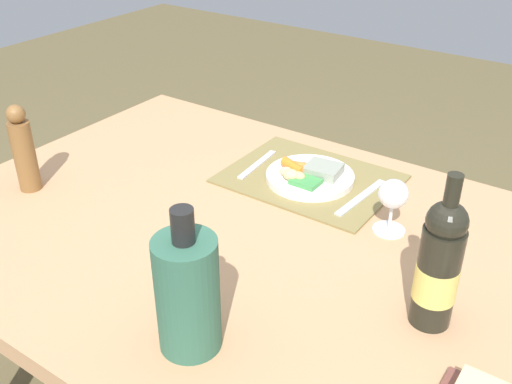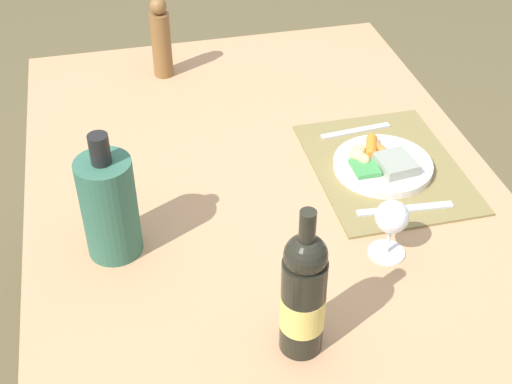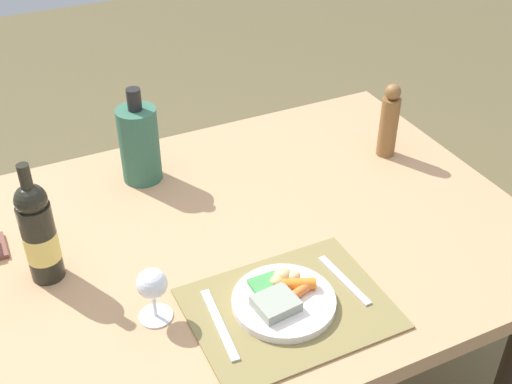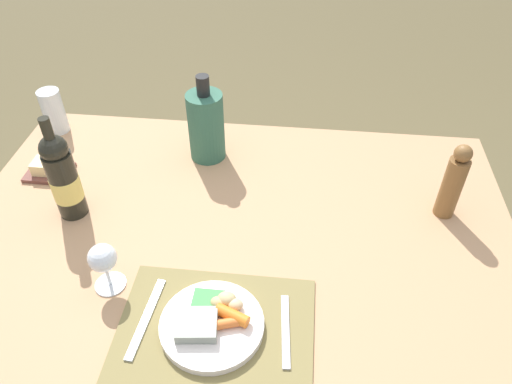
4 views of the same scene
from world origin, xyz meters
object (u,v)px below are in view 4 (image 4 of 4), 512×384
butter_dish (48,169)px  dinner_plate (212,322)px  wine_bottle (63,177)px  wine_glass (103,260)px  dining_table (235,255)px  fork (146,318)px  cooler_bottle (206,125)px  pepper_mill (453,183)px  knife (286,330)px  water_tumbler (54,114)px

butter_dish → dinner_plate: bearing=-39.1°
wine_bottle → wine_glass: bearing=-52.0°
dining_table → wine_glass: wine_glass is taller
fork → cooler_bottle: size_ratio=0.77×
cooler_bottle → wine_glass: cooler_bottle is taller
cooler_bottle → pepper_mill: cooler_bottle is taller
knife → wine_bottle: bearing=147.5°
fork → pepper_mill: pepper_mill is taller
water_tumbler → knife: bearing=-40.7°
knife → pepper_mill: pepper_mill is taller
fork → butter_dish: 0.64m
dining_table → dinner_plate: bearing=-91.5°
butter_dish → wine_glass: bearing=-50.1°
wine_glass → pepper_mill: bearing=22.3°
fork → knife: size_ratio=1.17×
knife → wine_bottle: wine_bottle is taller
fork → water_tumbler: (-0.50, 0.70, 0.06)m
knife → cooler_bottle: (-0.28, 0.61, 0.10)m
dinner_plate → wine_bottle: bearing=144.0°
knife → wine_glass: (-0.42, 0.08, 0.08)m
cooler_bottle → butter_dish: bearing=-162.5°
wine_bottle → butter_dish: bearing=132.7°
wine_bottle → cooler_bottle: bearing=42.6°
wine_bottle → butter_dish: (-0.14, 0.15, -0.11)m
cooler_bottle → wine_glass: (-0.14, -0.53, -0.02)m
dinner_plate → wine_glass: size_ratio=1.75×
dining_table → cooler_bottle: 0.41m
pepper_mill → wine_glass: pepper_mill is taller
butter_dish → wine_glass: size_ratio=1.00×
water_tumbler → wine_glass: 0.73m
wine_bottle → water_tumbler: 0.44m
wine_bottle → wine_glass: wine_bottle is taller
knife → wine_bottle: (-0.61, 0.32, 0.12)m
wine_bottle → dinner_plate: bearing=-36.0°
water_tumbler → butter_dish: (0.07, -0.23, -0.05)m
water_tumbler → butter_dish: size_ratio=1.14×
wine_bottle → knife: bearing=-27.7°
dining_table → wine_glass: 0.37m
dining_table → butter_dish: size_ratio=11.47×
butter_dish → water_tumbler: bearing=106.3°
dining_table → wine_bottle: size_ratio=4.88×
dinner_plate → water_tumbler: bearing=132.8°
dining_table → pepper_mill: bearing=15.4°
dinner_plate → butter_dish: bearing=140.9°
pepper_mill → dining_table: bearing=-164.6°
cooler_bottle → pepper_mill: 0.72m
wine_bottle → butter_dish: wine_bottle is taller
cooler_bottle → pepper_mill: bearing=-15.2°
water_tumbler → pepper_mill: (1.22, -0.27, 0.04)m
cooler_bottle → butter_dish: 0.49m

